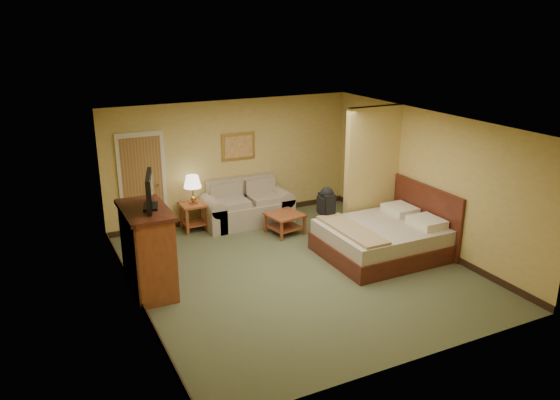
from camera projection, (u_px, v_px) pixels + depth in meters
floor at (298, 270)px, 9.54m from camera, size 6.00×6.00×0.00m
ceiling at (299, 123)px, 8.72m from camera, size 6.00×6.00×0.00m
back_wall at (233, 161)px, 11.69m from camera, size 5.50×0.02×2.60m
left_wall at (133, 226)px, 7.98m from camera, size 0.02×6.00×2.60m
right_wall at (427, 180)px, 10.29m from camera, size 0.02×6.00×2.60m
partition at (372, 172)px, 10.82m from camera, size 1.20×0.15×2.60m
door at (143, 184)px, 10.92m from camera, size 0.94×0.16×2.10m
baseboard at (234, 215)px, 12.07m from camera, size 5.50×0.02×0.12m
loveseat at (247, 209)px, 11.69m from camera, size 1.89×0.88×0.95m
side_table at (194, 213)px, 11.25m from camera, size 0.54×0.54×0.59m
table_lamp at (192, 182)px, 11.04m from camera, size 0.36×0.36×0.59m
coffee_table at (285, 219)px, 11.10m from camera, size 0.76×0.76×0.43m
wall_picture at (238, 147)px, 11.62m from camera, size 0.76×0.04×0.59m
dresser at (148, 250)px, 8.63m from camera, size 0.69×1.32×1.41m
tv at (150, 192)px, 8.37m from camera, size 0.31×0.86×0.53m
bed at (386, 238)px, 10.11m from camera, size 2.21×1.88×1.22m
backpack at (327, 200)px, 10.42m from camera, size 0.26×0.32×0.56m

